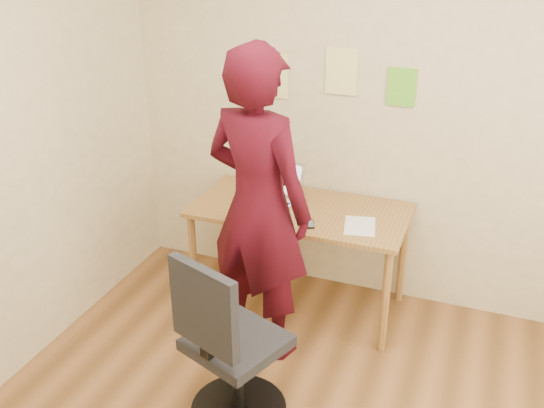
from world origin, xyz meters
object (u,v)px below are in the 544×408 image
at_px(desk, 300,220).
at_px(phone, 309,224).
at_px(laptop, 271,193).
at_px(office_chair, 228,354).
at_px(person, 258,207).

bearing_deg(desk, phone, -58.37).
bearing_deg(laptop, desk, 5.45).
relative_size(phone, office_chair, 0.13).
bearing_deg(laptop, office_chair, -60.67).
bearing_deg(desk, laptop, 166.82).
bearing_deg(office_chair, desk, 111.07).
bearing_deg(desk, office_chair, -89.63).
distance_m(laptop, phone, 0.44).
height_order(desk, person, person).
bearing_deg(person, office_chair, 113.34).
bearing_deg(laptop, phone, -18.06).
xyz_separation_m(desk, phone, (0.13, -0.21, 0.09)).
bearing_deg(person, laptop, -62.16).
xyz_separation_m(desk, person, (-0.10, -0.49, 0.30)).
distance_m(phone, person, 0.41).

